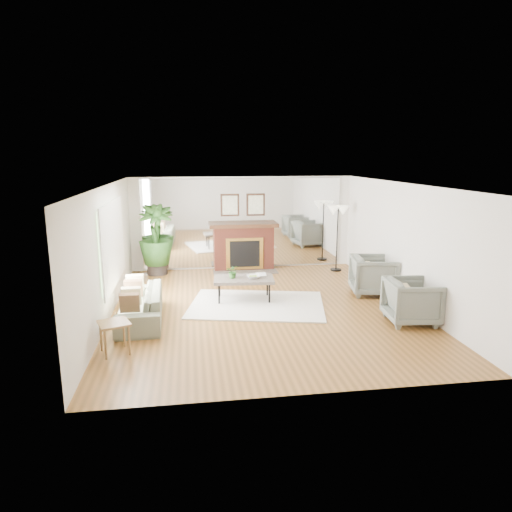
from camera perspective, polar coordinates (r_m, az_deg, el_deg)
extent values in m
plane|color=brown|center=(9.39, 0.88, -6.51)|extent=(7.00, 7.00, 0.00)
cube|color=silver|center=(9.08, -18.06, 0.40)|extent=(0.02, 7.00, 2.50)
cube|color=silver|center=(9.98, 18.11, 1.44)|extent=(0.02, 7.00, 2.50)
cube|color=silver|center=(12.47, -1.67, 4.15)|extent=(6.00, 0.02, 2.50)
cube|color=silver|center=(12.45, -1.66, 4.13)|extent=(5.40, 0.04, 2.40)
cube|color=#B2E09E|center=(9.44, -17.53, 1.50)|extent=(0.04, 2.40, 1.50)
cube|color=maroon|center=(12.37, -1.54, 1.03)|extent=(1.60, 0.40, 1.20)
cube|color=gold|center=(12.19, -1.42, 0.28)|extent=(1.00, 0.04, 0.85)
cube|color=black|center=(12.17, -1.41, 0.26)|extent=(0.80, 0.04, 0.70)
cube|color=#675C51|center=(12.17, -1.33, -2.00)|extent=(1.70, 0.55, 0.03)
cube|color=#442516|center=(12.25, -1.55, 3.85)|extent=(1.85, 0.46, 0.10)
cube|color=black|center=(12.31, -3.28, 6.37)|extent=(0.50, 0.04, 0.60)
cube|color=black|center=(12.39, -0.04, 6.43)|extent=(0.50, 0.04, 0.60)
cube|color=silver|center=(9.54, 0.11, -6.10)|extent=(3.09, 2.49, 0.03)
cube|color=#675C51|center=(9.72, -1.53, -2.92)|extent=(1.32, 0.84, 0.06)
cylinder|color=black|center=(9.54, -4.64, -4.85)|extent=(0.04, 0.04, 0.44)
cylinder|color=black|center=(9.57, 1.69, -4.75)|extent=(0.04, 0.04, 0.44)
cylinder|color=black|center=(10.04, -4.59, -3.96)|extent=(0.04, 0.04, 0.44)
cylinder|color=black|center=(10.07, 1.42, -3.87)|extent=(0.04, 0.04, 0.44)
imported|color=#6A705A|center=(8.90, -14.31, -5.97)|extent=(0.87, 2.06, 0.59)
imported|color=slate|center=(10.54, 14.45, -2.33)|extent=(1.11, 1.08, 0.87)
imported|color=slate|center=(8.96, 18.90, -5.36)|extent=(0.99, 0.96, 0.83)
cube|color=brown|center=(7.51, -17.34, -8.03)|extent=(0.58, 0.58, 0.04)
cylinder|color=brown|center=(7.41, -18.32, -10.48)|extent=(0.04, 0.04, 0.49)
cylinder|color=brown|center=(7.47, -15.56, -10.11)|extent=(0.04, 0.04, 0.49)
cylinder|color=brown|center=(7.74, -18.81, -9.52)|extent=(0.04, 0.04, 0.49)
cylinder|color=brown|center=(7.80, -16.18, -9.17)|extent=(0.04, 0.04, 0.49)
cylinder|color=black|center=(12.24, -12.25, -1.36)|extent=(0.53, 0.53, 0.38)
imported|color=#306124|center=(12.07, -12.43, 2.56)|extent=(0.98, 0.98, 1.55)
cylinder|color=black|center=(12.56, 9.95, -1.69)|extent=(0.30, 0.30, 0.04)
cylinder|color=black|center=(12.39, 10.09, 2.01)|extent=(0.03, 0.03, 1.69)
cone|color=#EEE9CA|center=(12.23, 9.67, 5.65)|extent=(0.32, 0.32, 0.23)
cone|color=#EEE9CA|center=(12.31, 10.80, 5.65)|extent=(0.32, 0.32, 0.23)
imported|color=#306124|center=(9.67, -2.89, -1.94)|extent=(0.32, 0.30, 0.29)
imported|color=brown|center=(9.66, -0.35, -2.61)|extent=(0.28, 0.28, 0.07)
imported|color=brown|center=(9.91, 0.01, -2.37)|extent=(0.24, 0.31, 0.02)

